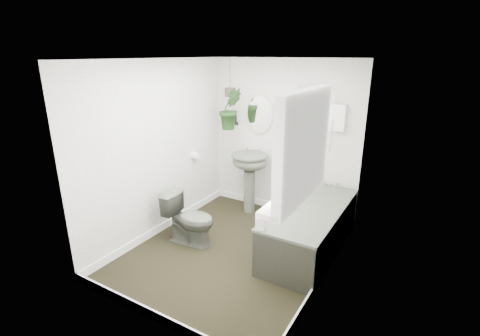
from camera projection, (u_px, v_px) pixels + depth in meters
The scene contains 22 objects.
floor at pixel (234, 251), 4.37m from camera, with size 2.30×2.80×0.02m, color black.
ceiling at pixel (233, 58), 3.64m from camera, with size 2.30×2.80×0.02m, color white.
wall_back at pixel (283, 139), 5.15m from camera, with size 2.30×0.02×2.30m, color white.
wall_front at pixel (144, 208), 2.85m from camera, with size 2.30×0.02×2.30m, color white.
wall_left at pixel (158, 150), 4.56m from camera, with size 0.02×2.80×2.30m, color white.
wall_right at pixel (333, 181), 3.44m from camera, with size 0.02×2.80×2.30m, color white.
skirting at pixel (234, 247), 4.35m from camera, with size 2.30×2.80×0.10m, color white.
bathtub at pixel (310, 229), 4.30m from camera, with size 0.72×1.72×0.58m, color #4C4F44, non-canonical shape.
bath_screen at pixel (303, 140), 4.54m from camera, with size 0.04×0.72×1.40m, color silver, non-canonical shape.
shower_box at pixel (338, 117), 4.59m from camera, with size 0.20×0.10×0.35m, color white.
oval_mirror at pixel (259, 113), 5.20m from camera, with size 0.46×0.03×0.62m, color #BEB89D.
wall_sconce at pixel (236, 118), 5.42m from camera, with size 0.04×0.04×0.22m, color black.
toilet_roll_holder at pixel (195, 156), 5.18m from camera, with size 0.11×0.11×0.11m, color white.
window_recess at pixel (304, 147), 2.75m from camera, with size 0.08×1.00×0.90m, color white.
window_sill at pixel (293, 195), 2.91m from camera, with size 0.18×1.00×0.04m, color white.
window_blinds at pixel (299, 147), 2.77m from camera, with size 0.01×0.86×0.76m, color white.
toilet at pixel (190, 218), 4.46m from camera, with size 0.38×0.66×0.68m, color #4C4F44.
pedestal_sink at pixel (249, 183), 5.31m from camera, with size 0.55×0.46×0.93m, color #4C4F44, non-canonical shape.
sill_plant at pixel (285, 184), 2.76m from camera, with size 0.21×0.18×0.23m, color black.
hanging_plant at pixel (230, 109), 5.07m from camera, with size 0.33×0.27×0.60m, color black.
soap_bottle at pixel (260, 220), 3.67m from camera, with size 0.09×0.10×0.21m, color #2F2928.
hanging_pot at pixel (230, 92), 4.99m from camera, with size 0.16×0.16×0.12m, color #2F281C.
Camera 1 is at (2.01, -3.25, 2.36)m, focal length 26.00 mm.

